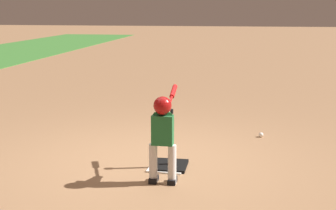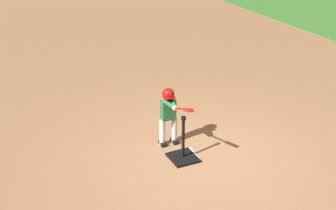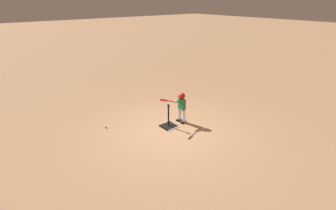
{
  "view_description": "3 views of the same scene",
  "coord_description": "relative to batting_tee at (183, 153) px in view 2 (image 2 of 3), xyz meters",
  "views": [
    {
      "loc": [
        -5.77,
        -1.19,
        1.99
      ],
      "look_at": [
        -0.84,
        -0.41,
        0.95
      ],
      "focal_mm": 50.0,
      "sensor_mm": 36.0,
      "label": 1
    },
    {
      "loc": [
        5.62,
        -3.33,
        3.9
      ],
      "look_at": [
        -0.62,
        -0.39,
        0.78
      ],
      "focal_mm": 50.0,
      "sensor_mm": 36.0,
      "label": 2
    },
    {
      "loc": [
        4.55,
        5.5,
        3.84
      ],
      "look_at": [
        -0.25,
        -0.44,
        0.69
      ],
      "focal_mm": 28.0,
      "sensor_mm": 36.0,
      "label": 3
    }
  ],
  "objects": [
    {
      "name": "ground_plane",
      "position": [
        0.18,
        0.33,
        -0.1
      ],
      "size": [
        90.0,
        90.0,
        0.0
      ],
      "primitive_type": "plane",
      "color": "#99704C"
    },
    {
      "name": "home_plate",
      "position": [
        -0.04,
        0.03,
        -0.09
      ],
      "size": [
        0.47,
        0.47,
        0.02
      ],
      "primitive_type": "cube",
      "rotation": [
        0.0,
        0.0,
        -0.07
      ],
      "color": "white",
      "rests_on": "ground_plane"
    },
    {
      "name": "batting_tee",
      "position": [
        0.0,
        0.0,
        0.0
      ],
      "size": [
        0.46,
        0.42,
        0.75
      ],
      "color": "black",
      "rests_on": "ground_plane"
    },
    {
      "name": "batter_child",
      "position": [
        -0.52,
        0.0,
        0.55
      ],
      "size": [
        0.98,
        0.32,
        1.02
      ],
      "color": "silver",
      "rests_on": "ground_plane"
    }
  ]
}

